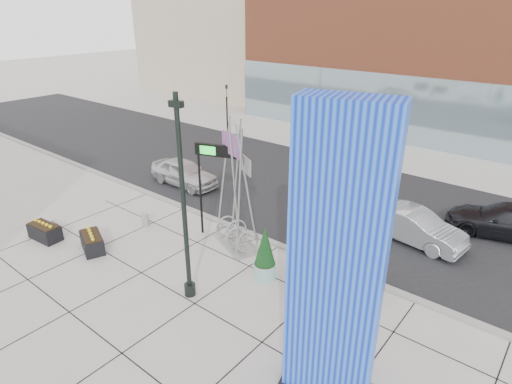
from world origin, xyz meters
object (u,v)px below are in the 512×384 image
Objects in this scene: car_white_west at (184,173)px; car_silver_mid at (414,226)px; lamp_post at (185,221)px; concrete_bollard at (145,220)px; public_art_sculpture at (237,214)px; blue_pylon at (336,271)px; overhead_street_sign at (211,160)px.

car_silver_mid is at bearing -81.19° from car_white_west.
concrete_bollard is at bearing 157.27° from lamp_post.
car_white_west is at bearing 177.87° from public_art_sculpture.
blue_pylon is 6.04m from lamp_post.
car_white_west is at bearing 106.31° from car_silver_mid.
lamp_post is at bearing -22.73° from concrete_bollard.
lamp_post is 1.31× the size of public_art_sculpture.
car_silver_mid is at bearing 32.03° from concrete_bollard.
blue_pylon is 1.85× the size of overhead_street_sign.
lamp_post reaches higher than overhead_street_sign.
overhead_street_sign is at bearing 122.08° from lamp_post.
overhead_street_sign is at bearing 20.28° from concrete_bollard.
public_art_sculpture is 7.58m from car_white_west.
car_white_west is (-7.85, 6.93, -2.23)m from lamp_post.
public_art_sculpture is 1.29× the size of overhead_street_sign.
blue_pylon is at bearing -165.18° from car_silver_mid.
lamp_post is at bearing 159.21° from car_silver_mid.
blue_pylon is at bearing -118.13° from car_white_west.
blue_pylon is 16.02m from car_white_west.
public_art_sculpture is 7.75m from car_silver_mid.
overhead_street_sign is 9.27m from car_silver_mid.
lamp_post is 1.66× the size of car_white_west.
overhead_street_sign is at bearing 138.65° from blue_pylon.
concrete_bollard is at bearing -178.81° from overhead_street_sign.
concrete_bollard is (-11.48, 2.91, -3.52)m from blue_pylon.
public_art_sculpture is 1.27× the size of car_white_west.
car_silver_mid is (4.82, 8.79, -2.24)m from lamp_post.
public_art_sculpture is at bearing 133.59° from blue_pylon.
blue_pylon is 1.81× the size of car_white_west.
public_art_sculpture is at bearing 105.12° from lamp_post.
blue_pylon is 9.95m from car_silver_mid.
public_art_sculpture is at bearing 138.87° from car_silver_mid.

